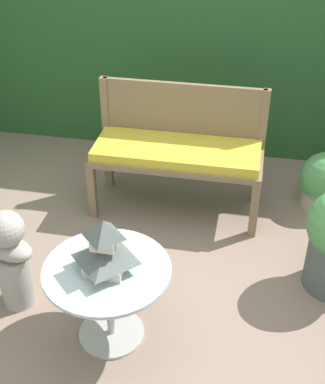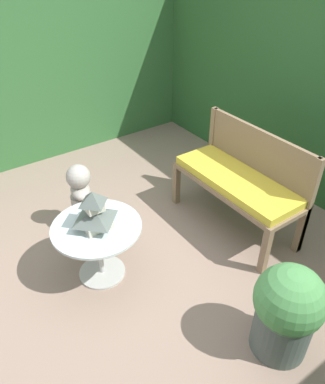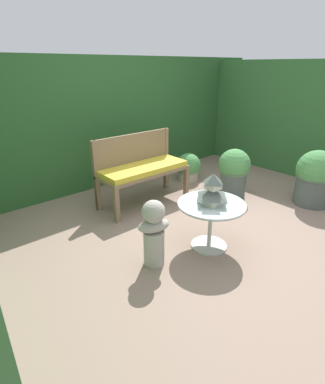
% 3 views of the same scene
% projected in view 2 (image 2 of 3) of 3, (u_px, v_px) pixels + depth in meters
% --- Properties ---
extents(ground, '(30.00, 30.00, 0.00)m').
position_uv_depth(ground, '(165.00, 277.00, 3.16)').
color(ground, gray).
extents(foliage_hedge_left, '(0.70, 3.50, 1.92)m').
position_uv_depth(foliage_hedge_left, '(42.00, 74.00, 4.60)').
color(foliage_hedge_left, '#336633').
rests_on(foliage_hedge_left, ground).
extents(garden_bench, '(1.28, 0.51, 0.56)m').
position_uv_depth(garden_bench, '(236.00, 184.00, 3.46)').
color(garden_bench, '#7F664C').
rests_on(garden_bench, ground).
extents(bench_backrest, '(1.28, 0.06, 0.96)m').
position_uv_depth(bench_backrest, '(257.00, 157.00, 3.45)').
color(bench_backrest, '#7F664C').
rests_on(bench_backrest, ground).
extents(patio_table, '(0.71, 0.71, 0.52)m').
position_uv_depth(patio_table, '(98.00, 237.00, 2.97)').
color(patio_table, '#B7B7B2').
rests_on(patio_table, ground).
extents(pagoda_birdhouse, '(0.28, 0.28, 0.32)m').
position_uv_depth(pagoda_birdhouse, '(94.00, 212.00, 2.82)').
color(pagoda_birdhouse, beige).
rests_on(pagoda_birdhouse, patio_table).
extents(garden_bust, '(0.35, 0.26, 0.69)m').
position_uv_depth(garden_bust, '(81.00, 196.00, 3.50)').
color(garden_bust, '#A39E93').
rests_on(garden_bust, ground).
extents(potted_plant_bench_right, '(0.46, 0.46, 0.72)m').
position_uv_depth(potted_plant_bench_right, '(287.00, 310.00, 2.43)').
color(potted_plant_bench_right, '#4C5651').
rests_on(potted_plant_bench_right, ground).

